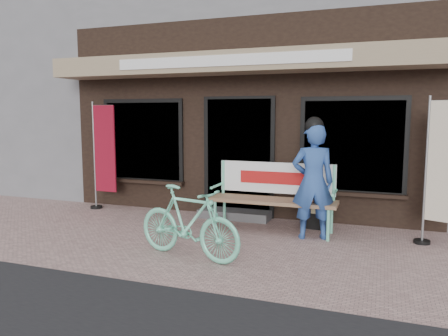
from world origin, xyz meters
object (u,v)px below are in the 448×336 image
at_px(person, 313,179).
at_px(nobori_cream, 442,170).
at_px(menu_stand, 315,202).
at_px(bench, 274,191).
at_px(bicycle, 188,222).
at_px(nobori_red, 103,154).

bearing_deg(person, nobori_cream, -11.59).
height_order(person, menu_stand, person).
xyz_separation_m(bench, menu_stand, (0.62, 0.28, -0.19)).
xyz_separation_m(bench, bicycle, (-0.73, -1.73, -0.17)).
xyz_separation_m(bench, person, (0.65, -0.26, 0.26)).
distance_m(bench, nobori_red, 3.58).
relative_size(bench, bicycle, 1.27).
xyz_separation_m(person, nobori_red, (-4.18, 0.64, 0.19)).
xyz_separation_m(person, nobori_cream, (1.76, 0.20, 0.20)).
bearing_deg(menu_stand, nobori_red, -172.77).
relative_size(nobori_red, menu_stand, 2.38).
height_order(bench, person, person).
bearing_deg(bicycle, nobori_red, 65.53).
bearing_deg(nobori_cream, bench, -159.63).
bearing_deg(nobori_red, person, -5.58).
relative_size(bench, menu_stand, 2.28).
bearing_deg(person, nobori_red, 153.07).
bearing_deg(nobori_cream, menu_stand, -168.76).
xyz_separation_m(person, menu_stand, (-0.03, 0.53, -0.45)).
relative_size(bicycle, menu_stand, 1.79).
relative_size(nobori_red, nobori_cream, 0.99).
relative_size(bench, nobori_red, 0.96).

